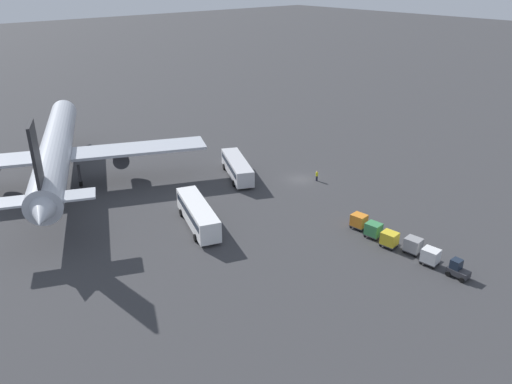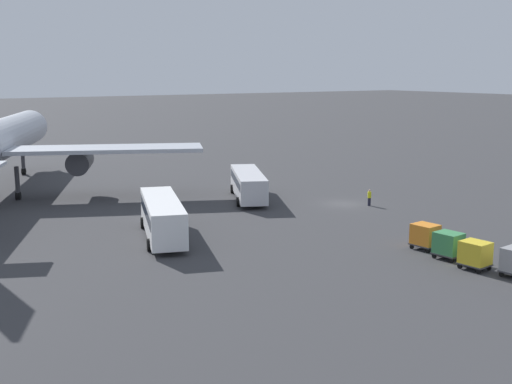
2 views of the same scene
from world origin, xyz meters
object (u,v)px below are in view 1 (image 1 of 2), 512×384
object	(u,v)px
worker_person	(317,176)
cargo_cart_orange	(359,221)
shuttle_bus_far	(198,213)
baggage_tug	(458,269)
airplane	(56,150)
cargo_cart_green	(373,229)
cargo_cart_grey	(413,245)
shuttle_bus_near	(237,167)
cargo_cart_yellow	(389,239)
cargo_cart_white	(431,256)

from	to	relation	value
worker_person	cargo_cart_orange	distance (m)	16.97
shuttle_bus_far	baggage_tug	world-z (taller)	shuttle_bus_far
airplane	cargo_cart_green	distance (m)	50.25
cargo_cart_grey	worker_person	bearing A→B (deg)	-18.71
airplane	cargo_cart_orange	world-z (taller)	airplane
shuttle_bus_near	cargo_cart_green	distance (m)	27.78
shuttle_bus_far	cargo_cart_green	bearing A→B (deg)	-119.33
shuttle_bus_near	baggage_tug	xyz separation A→B (m)	(-39.60, -0.37, -0.90)
cargo_cart_grey	cargo_cart_yellow	xyz separation A→B (m)	(2.80, 0.94, 0.00)
cargo_cart_grey	cargo_cart_green	bearing A→B (deg)	5.05
shuttle_bus_near	cargo_cart_grey	size ratio (longest dim) A/B	5.69
shuttle_bus_far	cargo_cart_green	world-z (taller)	shuttle_bus_far
shuttle_bus_near	baggage_tug	world-z (taller)	shuttle_bus_near
worker_person	cargo_cart_green	bearing A→B (deg)	154.69
airplane	cargo_cart_white	xyz separation A→B (m)	(-52.21, -23.97, -4.77)
shuttle_bus_near	baggage_tug	size ratio (longest dim) A/B	5.12
shuttle_bus_far	worker_person	xyz separation A→B (m)	(0.35, -23.93, -1.12)
cargo_cart_grey	cargo_cart_yellow	size ratio (longest dim) A/B	1.00
baggage_tug	cargo_cart_white	xyz separation A→B (m)	(3.42, 0.12, 0.25)
cargo_cart_yellow	cargo_cart_grey	bearing A→B (deg)	-161.45
cargo_cart_white	cargo_cart_orange	bearing A→B (deg)	-3.66
cargo_cart_white	airplane	bearing A→B (deg)	24.66
baggage_tug	cargo_cart_grey	distance (m)	6.25
cargo_cart_green	cargo_cart_orange	xyz separation A→B (m)	(2.80, -0.53, 0.00)
shuttle_bus_far	cargo_cart_green	xyz separation A→B (m)	(-17.47, -15.50, -0.80)
cargo_cart_green	baggage_tug	bearing A→B (deg)	179.67
worker_person	cargo_cart_white	distance (m)	27.62
cargo_cart_white	cargo_cart_green	bearing A→B (deg)	-1.27
shuttle_bus_far	cargo_cart_white	xyz separation A→B (m)	(-25.89, -15.31, -0.80)
shuttle_bus_far	cargo_cart_orange	distance (m)	21.74
airplane	cargo_cart_green	bearing A→B (deg)	-126.78
baggage_tug	cargo_cart_white	distance (m)	3.43
baggage_tug	shuttle_bus_far	bearing A→B (deg)	27.75
airplane	cargo_cart_yellow	bearing A→B (deg)	-128.69
airplane	cargo_cart_grey	distance (m)	55.42
worker_person	cargo_cart_yellow	bearing A→B (deg)	156.72
shuttle_bus_far	airplane	bearing A→B (deg)	37.30
baggage_tug	cargo_cart_grey	xyz separation A→B (m)	(6.22, -0.56, 0.25)
airplane	worker_person	distance (m)	41.98
shuttle_bus_near	cargo_cart_orange	world-z (taller)	shuttle_bus_near
cargo_cart_green	worker_person	bearing A→B (deg)	-25.31
airplane	shuttle_bus_near	bearing A→B (deg)	-99.71
airplane	cargo_cart_white	distance (m)	57.65
airplane	worker_person	size ratio (longest dim) A/B	29.18
cargo_cart_green	cargo_cart_orange	distance (m)	2.85
shuttle_bus_far	worker_person	world-z (taller)	shuttle_bus_far
shuttle_bus_near	worker_person	size ratio (longest dim) A/B	7.07
baggage_tug	cargo_cart_white	bearing A→B (deg)	1.96
worker_person	shuttle_bus_far	bearing A→B (deg)	90.84
cargo_cart_grey	cargo_cart_yellow	distance (m)	2.96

